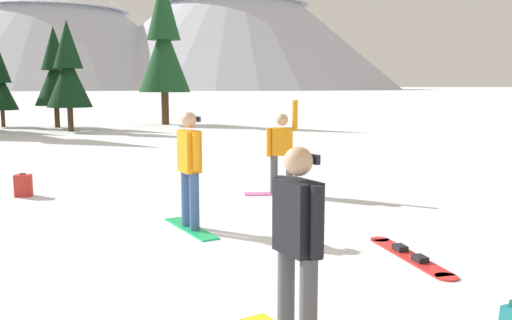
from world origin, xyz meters
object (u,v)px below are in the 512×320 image
at_px(pine_tree_broad, 1,85).
at_px(pine_tree_tall, 55,72).
at_px(backpack_red, 23,186).
at_px(pine_tree_young, 164,44).
at_px(pine_tree_slender, 68,71).
at_px(snowboarder_foreground, 298,245).
at_px(loose_snowboard_near_left, 410,256).
at_px(snowboarder_background, 282,151).
at_px(snowboarder_midground, 190,168).

height_order(pine_tree_broad, pine_tree_tall, pine_tree_tall).
bearing_deg(backpack_red, pine_tree_young, 93.89).
xyz_separation_m(backpack_red, pine_tree_slender, (-4.88, 15.18, 2.61)).
bearing_deg(snowboarder_foreground, loose_snowboard_near_left, 59.74).
xyz_separation_m(snowboarder_background, backpack_red, (-5.16, -0.47, -0.68)).
height_order(pine_tree_young, pine_tree_slender, pine_tree_young).
height_order(snowboarder_foreground, snowboarder_background, snowboarder_background).
relative_size(snowboarder_midground, backpack_red, 3.84).
bearing_deg(snowboarder_midground, snowboarder_foreground, -68.24).
bearing_deg(pine_tree_slender, pine_tree_tall, 124.75).
xyz_separation_m(snowboarder_midground, pine_tree_tall, (-10.22, 19.83, 1.84)).
distance_m(loose_snowboard_near_left, pine_tree_broad, 26.92).
height_order(snowboarder_background, pine_tree_young, pine_tree_young).
relative_size(backpack_red, pine_tree_young, 0.06).
height_order(snowboarder_midground, pine_tree_tall, pine_tree_tall).
xyz_separation_m(snowboarder_background, pine_tree_slender, (-10.04, 14.71, 1.93)).
bearing_deg(pine_tree_tall, pine_tree_young, 25.30).
relative_size(snowboarder_background, pine_tree_tall, 0.37).
xyz_separation_m(snowboarder_midground, pine_tree_young, (-5.11, 22.25, 3.44)).
bearing_deg(snowboarder_midground, pine_tree_slender, 116.21).
distance_m(snowboarder_background, loose_snowboard_near_left, 4.52).
relative_size(snowboarder_foreground, snowboarder_midground, 0.96).
xyz_separation_m(snowboarder_foreground, snowboarder_background, (-0.15, 6.72, -0.03)).
distance_m(loose_snowboard_near_left, pine_tree_slender, 22.34).
bearing_deg(snowboarder_midground, loose_snowboard_near_left, -22.44).
relative_size(snowboarder_foreground, pine_tree_tall, 0.34).
bearing_deg(snowboarder_foreground, backpack_red, 130.35).
distance_m(snowboarder_background, pine_tree_tall, 20.67).
distance_m(pine_tree_young, pine_tree_tall, 5.88).
bearing_deg(pine_tree_broad, pine_tree_tall, -4.43).
bearing_deg(loose_snowboard_near_left, pine_tree_broad, 127.35).
relative_size(pine_tree_broad, pine_tree_tall, 0.78).
bearing_deg(loose_snowboard_near_left, snowboarder_background, 112.18).
xyz_separation_m(pine_tree_broad, pine_tree_slender, (4.57, -2.52, 0.63)).
height_order(pine_tree_broad, pine_tree_slender, pine_tree_slender).
xyz_separation_m(loose_snowboard_near_left, pine_tree_broad, (-16.28, 21.33, 2.17)).
relative_size(pine_tree_broad, pine_tree_slender, 0.78).
distance_m(pine_tree_tall, pine_tree_slender, 2.78).
relative_size(backpack_red, pine_tree_slender, 0.09).
bearing_deg(loose_snowboard_near_left, snowboarder_foreground, -120.26).
height_order(snowboarder_foreground, pine_tree_broad, pine_tree_broad).
xyz_separation_m(snowboarder_background, pine_tree_young, (-6.51, 19.41, 3.52)).
relative_size(snowboarder_background, loose_snowboard_near_left, 1.02).
relative_size(loose_snowboard_near_left, pine_tree_broad, 0.47).
bearing_deg(pine_tree_tall, backpack_red, -69.69).
relative_size(pine_tree_young, pine_tree_slender, 1.56).
distance_m(snowboarder_foreground, pine_tree_tall, 26.54).
xyz_separation_m(backpack_red, pine_tree_broad, (-9.44, 17.70, 1.98)).
distance_m(snowboarder_foreground, snowboarder_midground, 4.18).
relative_size(snowboarder_midground, pine_tree_tall, 0.35).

